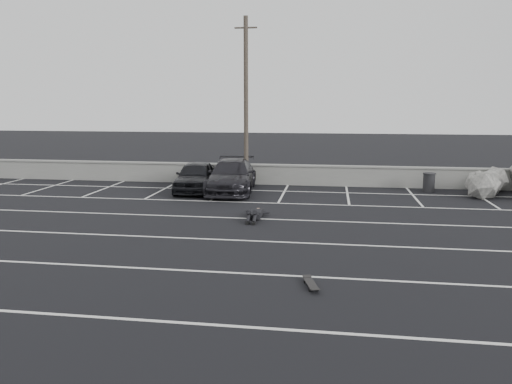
% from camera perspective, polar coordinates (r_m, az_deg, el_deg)
% --- Properties ---
extents(ground, '(120.00, 120.00, 0.00)m').
position_cam_1_polar(ground, '(12.93, -6.23, -9.00)').
color(ground, black).
rests_on(ground, ground).
extents(seawall, '(50.00, 0.45, 1.06)m').
position_cam_1_polar(seawall, '(26.25, 1.53, 2.08)').
color(seawall, gray).
rests_on(seawall, ground).
extents(stall_lines, '(36.00, 20.05, 0.01)m').
position_cam_1_polar(stall_lines, '(17.06, -2.73, -4.20)').
color(stall_lines, silver).
rests_on(stall_lines, ground).
extents(car_left, '(2.09, 4.39, 1.45)m').
position_cam_1_polar(car_left, '(24.34, -6.89, 1.79)').
color(car_left, black).
rests_on(car_left, ground).
extents(car_right, '(2.57, 5.41, 1.52)m').
position_cam_1_polar(car_right, '(24.04, -2.81, 1.84)').
color(car_right, black).
rests_on(car_right, ground).
extents(utility_pole, '(1.12, 0.22, 8.41)m').
position_cam_1_polar(utility_pole, '(25.36, -1.15, 10.20)').
color(utility_pole, '#4C4238').
rests_on(utility_pole, ground).
extents(trash_bin, '(0.77, 0.77, 0.93)m').
position_cam_1_polar(trash_bin, '(25.35, 19.15, 1.05)').
color(trash_bin, black).
rests_on(trash_bin, ground).
extents(person, '(1.02, 2.44, 0.48)m').
position_cam_1_polar(person, '(18.69, -0.00, -2.17)').
color(person, black).
rests_on(person, ground).
extents(skateboard, '(0.41, 0.83, 0.10)m').
position_cam_1_polar(skateboard, '(11.86, 6.30, -10.40)').
color(skateboard, black).
rests_on(skateboard, ground).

